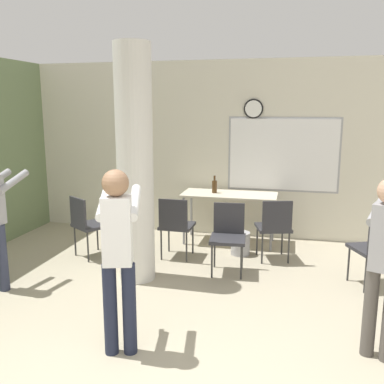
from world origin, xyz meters
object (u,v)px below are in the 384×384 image
Objects in this scene: chair_mid_room at (376,246)px; chair_table_front at (228,233)px; chair_table_left at (176,223)px; person_playing_front at (118,248)px; chair_near_pillar at (87,222)px; folding_table at (229,198)px; chair_table_right at (274,225)px; bottle_on_table at (214,186)px.

chair_table_front is at bearing 175.95° from chair_mid_room.
person_playing_front is (0.16, -2.34, 0.43)m from chair_table_left.
chair_table_front is at bearing -1.88° from chair_near_pillar.
chair_mid_room reaches higher than folding_table.
folding_table is 1.00m from chair_table_right.
bottle_on_table reaches higher than chair_table_right.
chair_table_right is 1.00× the size of chair_table_front.
chair_table_front is (0.16, -1.18, -0.20)m from folding_table.
chair_near_pillar is (-3.72, 0.19, 0.00)m from chair_mid_room.
chair_table_left is (-0.37, -0.89, -0.37)m from bottle_on_table.
chair_near_pillar reaches higher than folding_table.
chair_table_left and chair_table_front have the same top height.
chair_mid_room is (1.18, -0.64, 0.00)m from chair_table_right.
chair_table_right is at bearing 9.26° from chair_table_left.
chair_near_pillar is 1.00× the size of chair_table_front.
chair_mid_room is at bearing -4.05° from chair_table_front.
chair_table_right and chair_mid_room have the same top height.
bottle_on_table is at bearing 108.59° from chair_table_front.
chair_table_front is at bearing -71.41° from bottle_on_table.
chair_table_front is (1.98, -0.07, 0.00)m from chair_near_pillar.
chair_table_front is at bearing -82.05° from folding_table.
chair_table_left is at bearing -170.74° from chair_table_right.
bottle_on_table is 0.31× the size of chair_table_left.
chair_table_front is at bearing -136.93° from chair_table_right.
chair_table_front is at bearing 73.18° from person_playing_front.
bottle_on_table is 1.22m from chair_table_right.
bottle_on_table is at bearing 67.20° from chair_table_left.
chair_mid_room is (1.90, -1.30, -0.20)m from folding_table.
person_playing_front is (-0.62, -2.04, 0.43)m from chair_table_front.
bottle_on_table is 0.17× the size of person_playing_front.
chair_table_left and chair_near_pillar have the same top height.
folding_table is 1.65× the size of chair_near_pillar.
folding_table is at bearing 137.47° from chair_table_right.
folding_table is at bearing 55.17° from chair_table_left.
person_playing_front is at bearing -86.13° from chair_table_left.
chair_table_right is 1.00× the size of chair_mid_room.
folding_table is at bearing 31.42° from chair_near_pillar.
chair_near_pillar is (-1.58, -1.12, -0.37)m from bottle_on_table.
chair_table_left is at bearing 93.87° from person_playing_front.
chair_table_right is at bearing -42.53° from folding_table.
chair_near_pillar is 0.54× the size of person_playing_front.
chair_table_front is 0.54× the size of person_playing_front.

